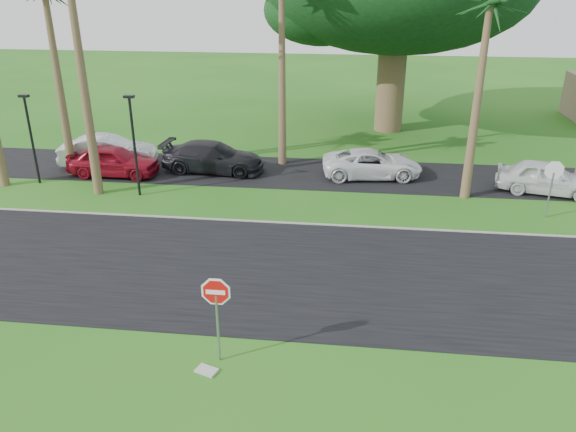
# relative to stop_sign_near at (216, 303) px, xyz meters

# --- Properties ---
(ground) EXTENTS (120.00, 120.00, 0.00)m
(ground) POSITION_rel_stop_sign_near_xyz_m (-0.50, 3.00, -1.77)
(ground) COLOR #1E5A16
(ground) RESTS_ON ground
(road) EXTENTS (120.00, 8.00, 0.02)m
(road) POSITION_rel_stop_sign_near_xyz_m (-0.50, 5.00, -1.76)
(road) COLOR black
(road) RESTS_ON ground
(parking_strip) EXTENTS (120.00, 5.00, 0.02)m
(parking_strip) POSITION_rel_stop_sign_near_xyz_m (-0.50, 15.50, -1.76)
(parking_strip) COLOR black
(parking_strip) RESTS_ON ground
(curb) EXTENTS (120.00, 0.12, 0.06)m
(curb) POSITION_rel_stop_sign_near_xyz_m (-0.50, 9.05, -1.74)
(curb) COLOR gray
(curb) RESTS_ON ground
(stop_sign_near) EXTENTS (1.05, 0.07, 2.62)m
(stop_sign_near) POSITION_rel_stop_sign_near_xyz_m (0.00, 0.00, 0.00)
(stop_sign_near) COLOR gray
(stop_sign_near) RESTS_ON ground
(stop_sign_far) EXTENTS (1.05, 0.07, 2.62)m
(stop_sign_far) POSITION_rel_stop_sign_near_xyz_m (11.50, 11.00, 0.00)
(stop_sign_far) COLOR gray
(stop_sign_far) RESTS_ON ground
(palm_right_near) EXTENTS (5.00, 5.00, 9.50)m
(palm_right_near) POSITION_rel_stop_sign_near_xyz_m (8.50, 13.00, 6.42)
(palm_right_near) COLOR brown
(palm_right_near) RESTS_ON ground
(streetlight_left) EXTENTS (0.45, 0.25, 4.34)m
(streetlight_left) POSITION_rel_stop_sign_near_xyz_m (-12.00, 12.50, 0.72)
(streetlight_left) COLOR black
(streetlight_left) RESTS_ON ground
(streetlight_right) EXTENTS (0.45, 0.25, 4.64)m
(streetlight_right) POSITION_rel_stop_sign_near_xyz_m (-6.50, 11.50, 0.88)
(streetlight_right) COLOR black
(streetlight_right) RESTS_ON ground
(car_silver) EXTENTS (5.17, 2.60, 1.63)m
(car_silver) POSITION_rel_stop_sign_near_xyz_m (-9.63, 15.41, -0.96)
(car_silver) COLOR silver
(car_silver) RESTS_ON ground
(car_red) EXTENTS (4.58, 1.87, 1.56)m
(car_red) POSITION_rel_stop_sign_near_xyz_m (-8.75, 14.00, -1.00)
(car_red) COLOR maroon
(car_red) RESTS_ON ground
(car_dark) EXTENTS (5.40, 2.44, 1.53)m
(car_dark) POSITION_rel_stop_sign_near_xyz_m (-3.88, 15.22, -1.01)
(car_dark) COLOR black
(car_dark) RESTS_ON ground
(car_minivan) EXTENTS (5.19, 2.85, 1.38)m
(car_minivan) POSITION_rel_stop_sign_near_xyz_m (4.27, 15.33, -1.09)
(car_minivan) COLOR white
(car_minivan) RESTS_ON ground
(car_pickup) EXTENTS (4.76, 2.76, 1.52)m
(car_pickup) POSITION_rel_stop_sign_near_xyz_m (12.30, 13.97, -1.01)
(car_pickup) COLOR silver
(car_pickup) RESTS_ON ground
(utility_slab) EXTENTS (0.64, 0.52, 0.06)m
(utility_slab) POSITION_rel_stop_sign_near_xyz_m (-0.23, -0.51, -1.74)
(utility_slab) COLOR #A5A69E
(utility_slab) RESTS_ON ground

